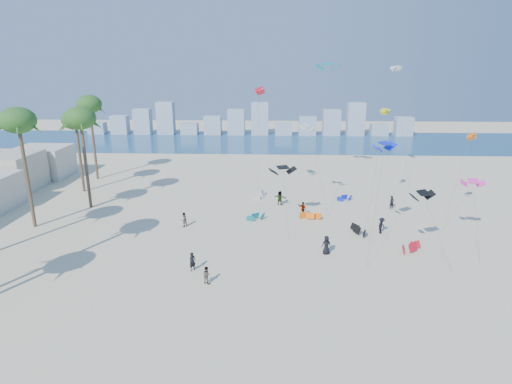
{
  "coord_description": "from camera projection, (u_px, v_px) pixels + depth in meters",
  "views": [
    {
      "loc": [
        4.76,
        -28.22,
        18.13
      ],
      "look_at": [
        3.0,
        16.0,
        4.5
      ],
      "focal_mm": 29.49,
      "sensor_mm": 36.0,
      "label": 1
    }
  ],
  "objects": [
    {
      "name": "grounded_kites",
      "position": [
        321.0,
        217.0,
        50.53
      ],
      "size": [
        18.92,
        20.28,
        0.89
      ],
      "color": "#0C8092",
      "rests_on": "ground"
    },
    {
      "name": "flying_kites",
      "position": [
        349.0,
        114.0,
        50.97
      ],
      "size": [
        26.33,
        32.72,
        18.71
      ],
      "color": "black",
      "rests_on": "ground"
    },
    {
      "name": "kitesurfer_near",
      "position": [
        193.0,
        262.0,
        38.08
      ],
      "size": [
        0.76,
        0.74,
        1.77
      ],
      "primitive_type": "imported",
      "rotation": [
        0.0,
        0.0,
        0.72
      ],
      "color": "black",
      "rests_on": "ground"
    },
    {
      "name": "ground",
      "position": [
        209.0,
        308.0,
        32.47
      ],
      "size": [
        220.0,
        220.0,
        0.0
      ],
      "primitive_type": "plane",
      "color": "beige",
      "rests_on": "ground"
    },
    {
      "name": "distant_skyline",
      "position": [
        250.0,
        123.0,
        109.91
      ],
      "size": [
        85.0,
        3.0,
        8.4
      ],
      "color": "#9EADBF",
      "rests_on": "ground"
    },
    {
      "name": "ocean",
      "position": [
        253.0,
        141.0,
        101.23
      ],
      "size": [
        220.0,
        220.0,
        0.0
      ],
      "primitive_type": "plane",
      "color": "navy",
      "rests_on": "ground"
    },
    {
      "name": "kitesurfers_far",
      "position": [
        306.0,
        215.0,
        49.74
      ],
      "size": [
        26.53,
        15.91,
        1.91
      ],
      "color": "black",
      "rests_on": "ground"
    },
    {
      "name": "palm_row",
      "position": [
        29.0,
        127.0,
        45.31
      ],
      "size": [
        9.05,
        44.8,
        15.2
      ],
      "color": "brown",
      "rests_on": "ground"
    },
    {
      "name": "kitesurfer_mid",
      "position": [
        206.0,
        275.0,
        35.9
      ],
      "size": [
        0.95,
        0.87,
        1.56
      ],
      "primitive_type": "imported",
      "rotation": [
        0.0,
        0.0,
        2.67
      ],
      "color": "gray",
      "rests_on": "ground"
    }
  ]
}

